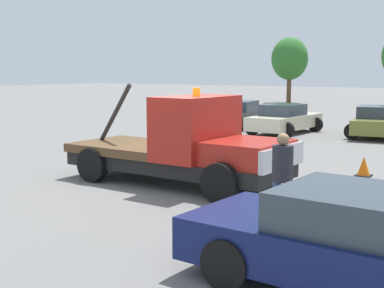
# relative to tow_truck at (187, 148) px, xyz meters

# --- Properties ---
(ground_plane) EXTENTS (160.00, 160.00, 0.00)m
(ground_plane) POSITION_rel_tow_truck_xyz_m (-0.37, 0.01, -0.95)
(ground_plane) COLOR slate
(tow_truck) EXTENTS (5.93, 2.45, 2.51)m
(tow_truck) POSITION_rel_tow_truck_xyz_m (0.00, 0.00, 0.00)
(tow_truck) COLOR black
(tow_truck) RESTS_ON ground
(person_near_truck) EXTENTS (0.38, 0.38, 1.72)m
(person_near_truck) POSITION_rel_tow_truck_xyz_m (3.42, -1.90, 0.05)
(person_near_truck) COLOR #475B84
(person_near_truck) RESTS_ON ground
(parked_car_charcoal) EXTENTS (2.97, 4.98, 1.34)m
(parked_car_charcoal) POSITION_rel_tow_truck_xyz_m (-5.80, 12.95, -0.30)
(parked_car_charcoal) COLOR #2D2D33
(parked_car_charcoal) RESTS_ON ground
(parked_car_cream) EXTENTS (2.48, 4.44, 1.34)m
(parked_car_cream) POSITION_rel_tow_truck_xyz_m (-2.67, 11.60, -0.30)
(parked_car_cream) COLOR beige
(parked_car_cream) RESTS_ON ground
(parked_car_olive) EXTENTS (2.97, 4.70, 1.34)m
(parked_car_olive) POSITION_rel_tow_truck_xyz_m (1.22, 12.78, -0.30)
(parked_car_olive) COLOR olive
(parked_car_olive) RESTS_ON ground
(tree_left) EXTENTS (3.23, 3.23, 5.76)m
(tree_left) POSITION_rel_tow_truck_xyz_m (-12.33, 33.77, 2.92)
(tree_left) COLOR brown
(tree_left) RESTS_ON ground
(traffic_cone) EXTENTS (0.40, 0.40, 0.55)m
(traffic_cone) POSITION_rel_tow_truck_xyz_m (3.30, 3.61, -0.69)
(traffic_cone) COLOR black
(traffic_cone) RESTS_ON ground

